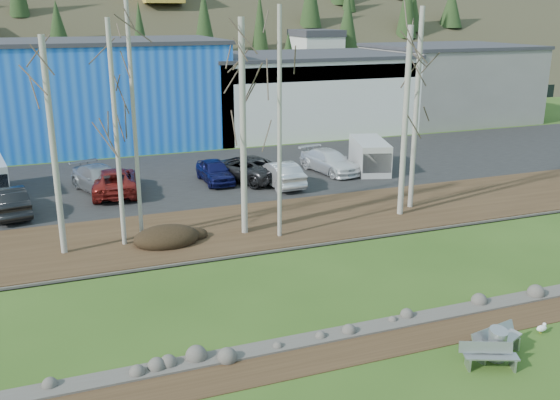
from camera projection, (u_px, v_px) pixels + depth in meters
name	position (u px, v px, depth m)	size (l,w,h in m)	color
ground	(426.00, 375.00, 18.64)	(200.00, 200.00, 0.00)	#2D4C17
dirt_strip	(390.00, 342.00, 20.51)	(80.00, 1.80, 0.03)	#382616
near_bank_rocks	(375.00, 328.00, 21.41)	(80.00, 0.80, 0.50)	#47423D
river	(325.00, 282.00, 25.08)	(80.00, 8.00, 0.90)	black
far_bank_rocks	(288.00, 247.00, 28.75)	(80.00, 0.80, 0.46)	#47423D
far_bank	(265.00, 224.00, 31.59)	(80.00, 7.00, 0.15)	#382616
parking_lot	(212.00, 176.00, 40.99)	(80.00, 14.00, 0.14)	black
building_blue	(94.00, 92.00, 50.29)	(20.40, 12.24, 8.30)	blue
building_white	(300.00, 92.00, 56.59)	(18.36, 12.24, 6.80)	white
building_grey	(448.00, 82.00, 61.96)	(14.28, 12.24, 7.30)	slate
bench_intact	(489.00, 356.00, 18.93)	(1.69, 1.07, 0.82)	#A0A2A4
bench_damaged	(495.00, 341.00, 19.73)	(1.95, 0.95, 0.83)	#A0A2A4
litter_bin	(497.00, 346.00, 19.36)	(0.55, 0.55, 0.96)	#A0A2A4
seagull	(542.00, 328.00, 21.03)	(0.46, 0.22, 0.34)	gold
dirt_mound	(167.00, 237.00, 28.79)	(3.05, 2.15, 0.60)	black
birch_0	(53.00, 149.00, 26.38)	(0.27, 0.27, 9.40)	beige
birch_1	(133.00, 110.00, 28.02)	(0.19, 0.19, 12.06)	beige
birch_2	(116.00, 137.00, 27.29)	(0.21, 0.21, 10.05)	beige
birch_3	(243.00, 130.00, 28.81)	(0.29, 0.29, 10.06)	beige
birch_4	(244.00, 130.00, 29.16)	(0.23, 0.23, 9.87)	beige
birch_5	(280.00, 126.00, 28.27)	(0.20, 0.20, 10.58)	beige
birch_6	(405.00, 123.00, 31.62)	(0.30, 0.30, 9.65)	beige
birch_7	(416.00, 111.00, 32.67)	(0.26, 0.26, 10.55)	beige
car_1	(8.00, 201.00, 32.64)	(1.63, 4.69, 1.54)	black
car_2	(114.00, 181.00, 36.51)	(2.52, 5.47, 1.52)	maroon
car_3	(101.00, 179.00, 36.87)	(2.12, 5.21, 1.51)	#989CA0
car_4	(215.00, 171.00, 38.93)	(1.68, 4.16, 1.42)	#111349
car_5	(280.00, 174.00, 38.16)	(1.60, 4.60, 1.51)	silver
car_6	(245.00, 168.00, 39.43)	(2.60, 5.63, 1.57)	#262628
car_7	(330.00, 161.00, 41.38)	(2.05, 5.04, 1.46)	white
van_white	(370.00, 156.00, 41.62)	(3.21, 5.06, 2.05)	silver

